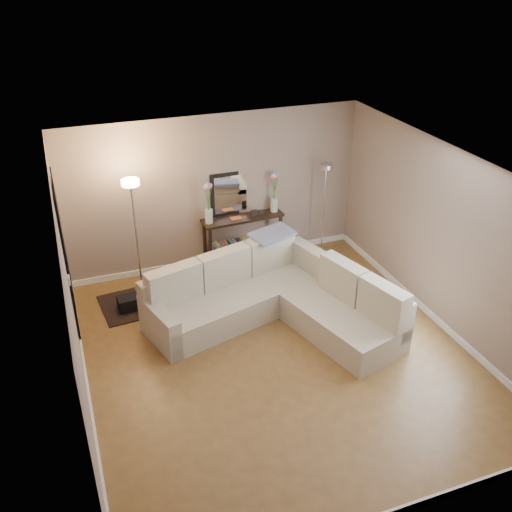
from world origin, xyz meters
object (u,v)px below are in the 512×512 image
object	(u,v)px
floor_lamp_lit	(134,215)
floor_lamp_unlit	(325,191)
sectional_sofa	(273,297)
console_table	(238,237)

from	to	relation	value
floor_lamp_lit	floor_lamp_unlit	world-z (taller)	floor_lamp_lit
sectional_sofa	floor_lamp_unlit	xyz separation A→B (m)	(1.58, 1.60, 0.83)
sectional_sofa	console_table	bearing A→B (deg)	87.78
floor_lamp_lit	console_table	bearing A→B (deg)	10.95
floor_lamp_lit	floor_lamp_unlit	bearing A→B (deg)	2.71
sectional_sofa	console_table	size ratio (longest dim) A/B	2.38
console_table	floor_lamp_unlit	size ratio (longest dim) A/B	0.84
floor_lamp_lit	floor_lamp_unlit	distance (m)	3.27
sectional_sofa	floor_lamp_unlit	size ratio (longest dim) A/B	2.00
sectional_sofa	floor_lamp_unlit	world-z (taller)	floor_lamp_unlit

